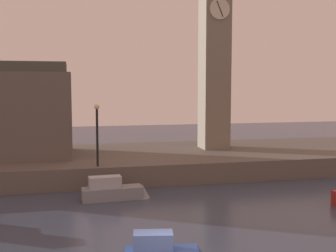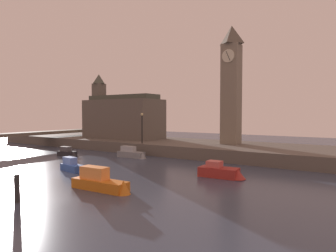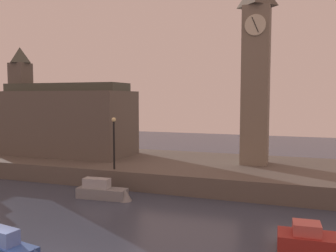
{
  "view_description": "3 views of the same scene",
  "coord_description": "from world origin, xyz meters",
  "views": [
    {
      "loc": [
        -3.2,
        -13.71,
        6.88
      ],
      "look_at": [
        3.54,
        16.09,
        4.0
      ],
      "focal_mm": 44.84,
      "sensor_mm": 36.0,
      "label": 1
    },
    {
      "loc": [
        23.59,
        -17.44,
        5.66
      ],
      "look_at": [
        2.82,
        14.42,
        4.04
      ],
      "focal_mm": 31.56,
      "sensor_mm": 36.0,
      "label": 2
    },
    {
      "loc": [
        12.06,
        -10.93,
        7.32
      ],
      "look_at": [
        1.87,
        17.81,
        4.88
      ],
      "focal_mm": 38.38,
      "sensor_mm": 36.0,
      "label": 3
    }
  ],
  "objects": [
    {
      "name": "far_embankment",
      "position": [
        0.0,
        20.0,
        0.75
      ],
      "size": [
        70.0,
        12.0,
        1.5
      ],
      "primitive_type": "cube",
      "color": "#5B544C",
      "rests_on": "ground"
    },
    {
      "name": "boat_cruiser_grey",
      "position": [
        -0.73,
        11.54,
        0.53
      ],
      "size": [
        4.26,
        1.39,
        1.49
      ],
      "color": "gray",
      "rests_on": "ground"
    },
    {
      "name": "streetlamp",
      "position": [
        -1.67,
        14.71,
        4.11
      ],
      "size": [
        0.36,
        0.36,
        4.22
      ],
      "color": "black",
      "rests_on": "far_embankment"
    },
    {
      "name": "clock_tower",
      "position": [
        8.78,
        21.05,
        9.74
      ],
      "size": [
        2.5,
        2.53,
        16.02
      ],
      "color": "slate",
      "rests_on": "far_embankment"
    }
  ]
}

